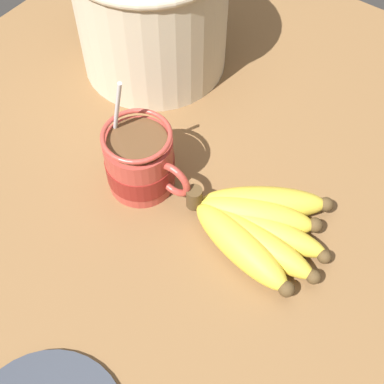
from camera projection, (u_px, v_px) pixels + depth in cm
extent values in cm
cube|color=brown|center=(207.00, 202.00, 69.99)|extent=(98.71, 98.71, 2.66)
cylinder|color=#B23D33|center=(140.00, 163.00, 66.97)|extent=(8.59, 8.59, 7.99)
cylinder|color=maroon|center=(140.00, 166.00, 67.63)|extent=(8.79, 8.79, 3.20)
torus|color=#B23D33|center=(172.00, 179.00, 64.74)|extent=(5.28, 0.90, 5.28)
cylinder|color=brown|center=(137.00, 141.00, 63.62)|extent=(7.39, 7.39, 0.40)
torus|color=#B23D33|center=(136.00, 135.00, 62.77)|extent=(8.59, 8.59, 0.60)
cylinder|color=silver|center=(116.00, 124.00, 63.97)|extent=(4.03, 0.50, 15.17)
ellipsoid|color=silver|center=(133.00, 169.00, 69.53)|extent=(3.00, 2.00, 0.80)
cylinder|color=#4C381E|center=(193.00, 197.00, 65.27)|extent=(2.00, 2.00, 3.00)
ellipsoid|color=gold|center=(240.00, 245.00, 62.33)|extent=(15.28, 7.25, 4.16)
sphere|color=#4C381E|center=(286.00, 289.00, 59.14)|extent=(1.87, 1.87, 1.87)
ellipsoid|color=gold|center=(254.00, 240.00, 62.97)|extent=(16.08, 4.01, 3.81)
sphere|color=#4C381E|center=(313.00, 277.00, 60.18)|extent=(1.72, 1.72, 1.72)
ellipsoid|color=gold|center=(261.00, 229.00, 63.92)|extent=(16.50, 6.69, 3.67)
sphere|color=#4C381E|center=(326.00, 254.00, 61.94)|extent=(1.65, 1.65, 1.65)
ellipsoid|color=gold|center=(257.00, 214.00, 64.88)|extent=(14.55, 9.26, 4.14)
sphere|color=#4C381E|center=(315.00, 225.00, 63.92)|extent=(1.87, 1.87, 1.87)
ellipsoid|color=gold|center=(263.00, 203.00, 65.82)|extent=(14.99, 12.10, 4.11)
sphere|color=#4C381E|center=(326.00, 204.00, 65.67)|extent=(1.85, 1.85, 1.85)
cylinder|color=beige|center=(152.00, 13.00, 76.37)|extent=(21.68, 21.68, 17.85)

